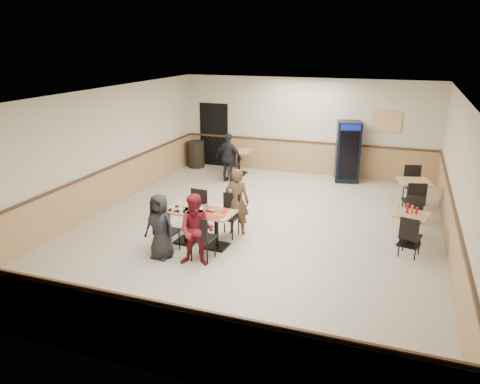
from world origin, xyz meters
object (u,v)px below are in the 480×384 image
at_px(side_table_far, 413,191).
at_px(pepsi_cooler, 348,152).
at_px(diner_woman_right, 197,230).
at_px(main_table, 201,222).
at_px(lone_diner, 229,158).
at_px(diner_woman_left, 160,227).
at_px(back_table, 239,158).
at_px(diner_man_opposite, 237,201).
at_px(trash_bin, 196,154).
at_px(side_table_near, 411,224).

bearing_deg(side_table_far, pepsi_cooler, 130.70).
distance_m(diner_woman_right, pepsi_cooler, 6.89).
height_order(main_table, pepsi_cooler, pepsi_cooler).
bearing_deg(lone_diner, diner_woman_left, 102.77).
height_order(diner_woman_left, back_table, diner_woman_left).
bearing_deg(pepsi_cooler, side_table_far, -61.35).
bearing_deg(side_table_far, diner_man_opposite, -143.27).
bearing_deg(trash_bin, back_table, -12.02).
relative_size(main_table, side_table_near, 1.85).
bearing_deg(pepsi_cooler, back_table, 174.68).
bearing_deg(side_table_near, diner_woman_left, -153.79).
distance_m(side_table_near, trash_bin, 8.05).
bearing_deg(trash_bin, diner_woman_right, -65.14).
height_order(diner_woman_right, back_table, diner_woman_right).
relative_size(main_table, diner_woman_right, 1.02).
relative_size(diner_man_opposite, side_table_near, 1.90).
relative_size(side_table_near, back_table, 1.00).
distance_m(pepsi_cooler, trash_bin, 4.99).
bearing_deg(main_table, diner_woman_left, -117.90).
height_order(diner_woman_right, side_table_near, diner_woman_right).
relative_size(diner_woman_right, side_table_near, 1.80).
distance_m(side_table_far, pepsi_cooler, 2.93).
relative_size(main_table, diner_man_opposite, 0.97).
relative_size(diner_woman_right, pepsi_cooler, 0.77).
height_order(diner_man_opposite, trash_bin, diner_man_opposite).
bearing_deg(main_table, side_table_far, 43.57).
height_order(pepsi_cooler, trash_bin, pepsi_cooler).
distance_m(diner_woman_left, back_table, 6.20).
height_order(diner_man_opposite, side_table_near, diner_man_opposite).
xyz_separation_m(side_table_far, back_table, (-5.22, 1.81, -0.02)).
relative_size(diner_woman_left, diner_woman_right, 0.93).
relative_size(diner_woman_left, diner_man_opposite, 0.88).
bearing_deg(diner_woman_right, back_table, 93.21).
relative_size(lone_diner, pepsi_cooler, 0.81).
height_order(lone_diner, pepsi_cooler, pepsi_cooler).
bearing_deg(diner_man_opposite, pepsi_cooler, -114.62).
xyz_separation_m(diner_man_opposite, pepsi_cooler, (1.74, 4.92, 0.17)).
bearing_deg(diner_woman_left, side_table_far, 49.42).
distance_m(main_table, diner_woman_left, 0.97).
distance_m(diner_woman_left, lone_diner, 5.33).
bearing_deg(side_table_far, side_table_near, -91.00).
height_order(diner_woman_left, side_table_far, diner_woman_left).
bearing_deg(lone_diner, side_table_far, 176.22).
bearing_deg(lone_diner, trash_bin, -30.50).
bearing_deg(lone_diner, main_table, 110.06).
distance_m(diner_woman_left, diner_man_opposite, 1.92).
distance_m(diner_man_opposite, back_table, 4.80).
bearing_deg(diner_woman_right, side_table_far, 39.57).
xyz_separation_m(main_table, lone_diner, (-1.09, 4.47, 0.24)).
bearing_deg(pepsi_cooler, trash_bin, 168.44).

